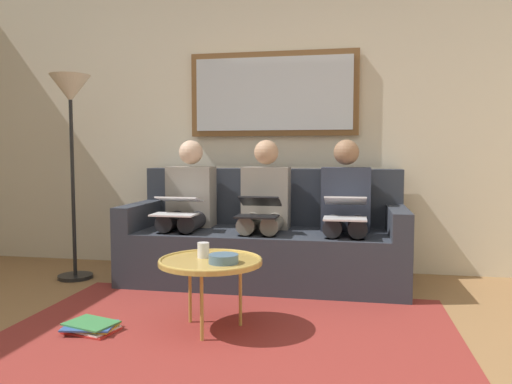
{
  "coord_description": "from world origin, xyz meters",
  "views": [
    {
      "loc": [
        -0.67,
        1.83,
        1.03
      ],
      "look_at": [
        0.0,
        -1.7,
        0.75
      ],
      "focal_mm": 34.78,
      "sensor_mm": 36.0,
      "label": 1
    }
  ],
  "objects_px": {
    "laptop_black": "(259,208)",
    "coffee_table": "(211,262)",
    "laptop_white": "(177,206)",
    "standing_lamp": "(71,111)",
    "cup": "(203,250)",
    "person_right": "(188,205)",
    "person_middle": "(264,206)",
    "person_left": "(345,208)",
    "magazine_stack": "(91,327)",
    "bowl": "(224,259)",
    "framed_mirror": "(273,94)",
    "couch": "(266,242)",
    "laptop_silver": "(345,208)"
  },
  "relations": [
    {
      "from": "couch",
      "to": "person_left",
      "type": "relative_size",
      "value": 1.93
    },
    {
      "from": "laptop_black",
      "to": "standing_lamp",
      "type": "xyz_separation_m",
      "value": [
        1.55,
        -0.04,
        0.75
      ]
    },
    {
      "from": "couch",
      "to": "laptop_white",
      "type": "height_order",
      "value": "couch"
    },
    {
      "from": "couch",
      "to": "bowl",
      "type": "bearing_deg",
      "value": 89.1
    },
    {
      "from": "coffee_table",
      "to": "cup",
      "type": "height_order",
      "value": "cup"
    },
    {
      "from": "laptop_white",
      "to": "coffee_table",
      "type": "bearing_deg",
      "value": 120.22
    },
    {
      "from": "couch",
      "to": "bowl",
      "type": "relative_size",
      "value": 13.1
    },
    {
      "from": "framed_mirror",
      "to": "laptop_white",
      "type": "height_order",
      "value": "framed_mirror"
    },
    {
      "from": "bowl",
      "to": "couch",
      "type": "bearing_deg",
      "value": -90.9
    },
    {
      "from": "person_left",
      "to": "magazine_stack",
      "type": "bearing_deg",
      "value": 42.54
    },
    {
      "from": "bowl",
      "to": "cup",
      "type": "bearing_deg",
      "value": -38.56
    },
    {
      "from": "coffee_table",
      "to": "person_middle",
      "type": "distance_m",
      "value": 1.17
    },
    {
      "from": "couch",
      "to": "cup",
      "type": "distance_m",
      "value": 1.19
    },
    {
      "from": "couch",
      "to": "person_left",
      "type": "height_order",
      "value": "person_left"
    },
    {
      "from": "cup",
      "to": "person_right",
      "type": "height_order",
      "value": "person_right"
    },
    {
      "from": "laptop_white",
      "to": "standing_lamp",
      "type": "xyz_separation_m",
      "value": [
        0.91,
        -0.05,
        0.75
      ]
    },
    {
      "from": "framed_mirror",
      "to": "bowl",
      "type": "height_order",
      "value": "framed_mirror"
    },
    {
      "from": "person_left",
      "to": "magazine_stack",
      "type": "distance_m",
      "value": 2.02
    },
    {
      "from": "person_right",
      "to": "standing_lamp",
      "type": "xyz_separation_m",
      "value": [
        0.91,
        0.2,
        0.76
      ]
    },
    {
      "from": "person_left",
      "to": "person_right",
      "type": "bearing_deg",
      "value": 0.0
    },
    {
      "from": "framed_mirror",
      "to": "person_left",
      "type": "relative_size",
      "value": 1.3
    },
    {
      "from": "cup",
      "to": "person_middle",
      "type": "relative_size",
      "value": 0.08
    },
    {
      "from": "laptop_silver",
      "to": "bowl",
      "type": "bearing_deg",
      "value": 56.17
    },
    {
      "from": "framed_mirror",
      "to": "coffee_table",
      "type": "xyz_separation_m",
      "value": [
        0.12,
        1.61,
        -1.15
      ]
    },
    {
      "from": "cup",
      "to": "laptop_black",
      "type": "relative_size",
      "value": 0.26
    },
    {
      "from": "couch",
      "to": "standing_lamp",
      "type": "xyz_separation_m",
      "value": [
        1.55,
        0.27,
        1.06
      ]
    },
    {
      "from": "laptop_silver",
      "to": "laptop_white",
      "type": "height_order",
      "value": "laptop_silver"
    },
    {
      "from": "bowl",
      "to": "framed_mirror",
      "type": "bearing_deg",
      "value": -90.69
    },
    {
      "from": "couch",
      "to": "person_left",
      "type": "distance_m",
      "value": 0.71
    },
    {
      "from": "bowl",
      "to": "magazine_stack",
      "type": "xyz_separation_m",
      "value": [
        0.77,
        0.09,
        -0.41
      ]
    },
    {
      "from": "framed_mirror",
      "to": "laptop_white",
      "type": "xyz_separation_m",
      "value": [
        0.64,
        0.71,
        -0.92
      ]
    },
    {
      "from": "coffee_table",
      "to": "laptop_black",
      "type": "relative_size",
      "value": 1.76
    },
    {
      "from": "coffee_table",
      "to": "standing_lamp",
      "type": "height_order",
      "value": "standing_lamp"
    },
    {
      "from": "laptop_white",
      "to": "bowl",
      "type": "bearing_deg",
      "value": 122.55
    },
    {
      "from": "framed_mirror",
      "to": "couch",
      "type": "bearing_deg",
      "value": 90.0
    },
    {
      "from": "couch",
      "to": "laptop_black",
      "type": "bearing_deg",
      "value": 90.0
    },
    {
      "from": "person_left",
      "to": "laptop_black",
      "type": "relative_size",
      "value": 3.33
    },
    {
      "from": "couch",
      "to": "person_middle",
      "type": "distance_m",
      "value": 0.31
    },
    {
      "from": "person_middle",
      "to": "laptop_white",
      "type": "height_order",
      "value": "person_middle"
    },
    {
      "from": "bowl",
      "to": "laptop_white",
      "type": "bearing_deg",
      "value": -57.45
    },
    {
      "from": "laptop_black",
      "to": "coffee_table",
      "type": "bearing_deg",
      "value": 82.71
    },
    {
      "from": "laptop_white",
      "to": "framed_mirror",
      "type": "bearing_deg",
      "value": -132.16
    },
    {
      "from": "framed_mirror",
      "to": "bowl",
      "type": "xyz_separation_m",
      "value": [
        0.02,
        1.68,
        -1.11
      ]
    },
    {
      "from": "person_left",
      "to": "laptop_silver",
      "type": "relative_size",
      "value": 3.04
    },
    {
      "from": "laptop_black",
      "to": "person_right",
      "type": "xyz_separation_m",
      "value": [
        0.64,
        -0.24,
        -0.01
      ]
    },
    {
      "from": "person_middle",
      "to": "bowl",
      "type": "bearing_deg",
      "value": 89.05
    },
    {
      "from": "framed_mirror",
      "to": "laptop_black",
      "type": "relative_size",
      "value": 4.32
    },
    {
      "from": "bowl",
      "to": "person_left",
      "type": "relative_size",
      "value": 0.15
    },
    {
      "from": "coffee_table",
      "to": "bowl",
      "type": "xyz_separation_m",
      "value": [
        -0.1,
        0.07,
        0.04
      ]
    },
    {
      "from": "person_right",
      "to": "laptop_white",
      "type": "bearing_deg",
      "value": 90.0
    }
  ]
}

